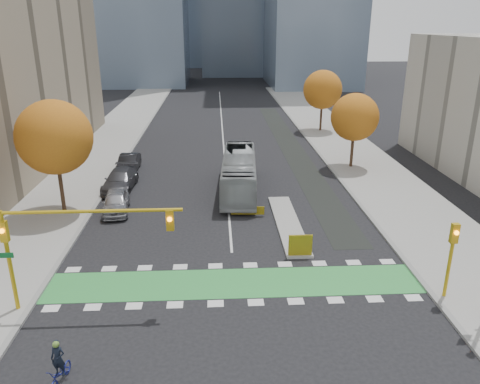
{
  "coord_description": "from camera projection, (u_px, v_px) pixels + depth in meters",
  "views": [
    {
      "loc": [
        -0.83,
        -20.28,
        13.09
      ],
      "look_at": [
        0.62,
        7.47,
        3.0
      ],
      "focal_mm": 35.0,
      "sensor_mm": 36.0,
      "label": 1
    }
  ],
  "objects": [
    {
      "name": "centre_line",
      "position": [
        222.0,
        129.0,
        61.09
      ],
      "size": [
        0.15,
        70.0,
        0.01
      ],
      "primitive_type": "cube",
      "color": "silver",
      "rests_on": "ground"
    },
    {
      "name": "sidewalk_east",
      "position": [
        373.0,
        173.0,
        42.95
      ],
      "size": [
        7.0,
        120.0,
        0.15
      ],
      "primitive_type": "cube",
      "color": "gray",
      "rests_on": "ground"
    },
    {
      "name": "traffic_signal_west",
      "position": [
        62.0,
        234.0,
        21.3
      ],
      "size": [
        8.53,
        0.56,
        5.2
      ],
      "color": "#BF9914",
      "rests_on": "ground"
    },
    {
      "name": "traffic_signal_east",
      "position": [
        452.0,
        250.0,
        22.65
      ],
      "size": [
        0.35,
        0.43,
        4.1
      ],
      "color": "#BF9914",
      "rests_on": "ground"
    },
    {
      "name": "ground",
      "position": [
        235.0,
        299.0,
        23.54
      ],
      "size": [
        300.0,
        300.0,
        0.0
      ],
      "primitive_type": "plane",
      "color": "black",
      "rests_on": "ground"
    },
    {
      "name": "bike_lane_paint",
      "position": [
        291.0,
        147.0,
        52.07
      ],
      "size": [
        2.5,
        50.0,
        0.01
      ],
      "primitive_type": "cube",
      "color": "black",
      "rests_on": "ground"
    },
    {
      "name": "tree_east_far",
      "position": [
        323.0,
        90.0,
        58.03
      ],
      "size": [
        4.8,
        4.8,
        7.65
      ],
      "color": "#332114",
      "rests_on": "ground"
    },
    {
      "name": "bike_crossing",
      "position": [
        234.0,
        283.0,
        24.95
      ],
      "size": [
        20.0,
        3.0,
        0.01
      ],
      "primitive_type": "cube",
      "color": "green",
      "rests_on": "ground"
    },
    {
      "name": "hazard_board",
      "position": [
        300.0,
        245.0,
        27.41
      ],
      "size": [
        1.4,
        0.12,
        1.3
      ],
      "primitive_type": "cube",
      "color": "yellow",
      "rests_on": "median_island"
    },
    {
      "name": "curb_east",
      "position": [
        335.0,
        174.0,
        42.78
      ],
      "size": [
        0.3,
        120.0,
        0.16
      ],
      "primitive_type": "cube",
      "color": "gray",
      "rests_on": "ground"
    },
    {
      "name": "tree_east_near",
      "position": [
        355.0,
        117.0,
        43.12
      ],
      "size": [
        4.4,
        4.4,
        7.08
      ],
      "color": "#332114",
      "rests_on": "ground"
    },
    {
      "name": "parked_car_a",
      "position": [
        116.0,
        202.0,
        34.12
      ],
      "size": [
        2.32,
        4.67,
        1.53
      ],
      "primitive_type": "imported",
      "rotation": [
        0.0,
        0.0,
        0.12
      ],
      "color": "#A6A6AB",
      "rests_on": "ground"
    },
    {
      "name": "parked_car_b",
      "position": [
        129.0,
        163.0,
        43.46
      ],
      "size": [
        1.67,
        4.72,
        1.55
      ],
      "primitive_type": "imported",
      "rotation": [
        0.0,
        0.0,
        -0.01
      ],
      "color": "black",
      "rests_on": "ground"
    },
    {
      "name": "tree_west",
      "position": [
        54.0,
        137.0,
        32.3
      ],
      "size": [
        5.2,
        5.2,
        8.22
      ],
      "color": "#332114",
      "rests_on": "ground"
    },
    {
      "name": "median_island",
      "position": [
        288.0,
        223.0,
        32.16
      ],
      "size": [
        1.6,
        10.0,
        0.16
      ],
      "primitive_type": "cube",
      "color": "gray",
      "rests_on": "ground"
    },
    {
      "name": "curb_west",
      "position": [
        114.0,
        177.0,
        41.8
      ],
      "size": [
        0.3,
        120.0,
        0.16
      ],
      "primitive_type": "cube",
      "color": "gray",
      "rests_on": "ground"
    },
    {
      "name": "sidewalk_west",
      "position": [
        75.0,
        178.0,
        41.63
      ],
      "size": [
        7.0,
        120.0,
        0.15
      ],
      "primitive_type": "cube",
      "color": "gray",
      "rests_on": "ground"
    },
    {
      "name": "cyclist",
      "position": [
        60.0,
        370.0,
        17.79
      ],
      "size": [
        0.82,
        1.75,
        1.94
      ],
      "rotation": [
        0.0,
        0.0,
        -0.14
      ],
      "color": "navy",
      "rests_on": "ground"
    },
    {
      "name": "parked_car_c",
      "position": [
        120.0,
        180.0,
        38.77
      ],
      "size": [
        2.52,
        5.66,
        1.61
      ],
      "primitive_type": "imported",
      "rotation": [
        0.0,
        0.0,
        -0.05
      ],
      "color": "#47474C",
      "rests_on": "ground"
    },
    {
      "name": "bus",
      "position": [
        239.0,
        173.0,
        38.06
      ],
      "size": [
        3.33,
        11.38,
        3.13
      ],
      "primitive_type": "imported",
      "rotation": [
        0.0,
        0.0,
        -0.06
      ],
      "color": "#949A9B",
      "rests_on": "ground"
    }
  ]
}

